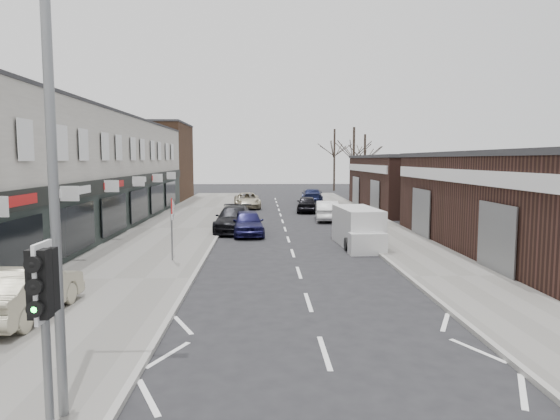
{
  "coord_description": "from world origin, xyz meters",
  "views": [
    {
      "loc": [
        -1.38,
        -8.82,
        4.34
      ],
      "look_at": [
        -0.79,
        8.32,
        2.6
      ],
      "focal_mm": 32.0,
      "sensor_mm": 36.0,
      "label": 1
    }
  ],
  "objects": [
    {
      "name": "parked_car_right_c",
      "position": [
        3.49,
        40.28,
        0.73
      ],
      "size": [
        2.45,
        5.19,
        1.46
      ],
      "primitive_type": "imported",
      "rotation": [
        0.0,
        0.0,
        3.06
      ],
      "color": "#141A3F",
      "rests_on": "ground"
    },
    {
      "name": "traffic_light",
      "position": [
        -4.4,
        -2.02,
        2.41
      ],
      "size": [
        0.28,
        0.6,
        3.1
      ],
      "color": "slate",
      "rests_on": "pavement_left"
    },
    {
      "name": "shop_terrace_left",
      "position": [
        -13.5,
        19.5,
        3.55
      ],
      "size": [
        8.0,
        41.0,
        7.1
      ],
      "primitive_type": "cube",
      "color": "beige",
      "rests_on": "ground"
    },
    {
      "name": "parked_car_left_a",
      "position": [
        -2.24,
        19.62,
        0.72
      ],
      "size": [
        2.02,
        4.36,
        1.45
      ],
      "primitive_type": "imported",
      "rotation": [
        0.0,
        0.0,
        0.08
      ],
      "color": "#15143F",
      "rests_on": "ground"
    },
    {
      "name": "tree_far_b",
      "position": [
        11.5,
        54.0,
        0.0
      ],
      "size": [
        3.6,
        3.6,
        7.5
      ],
      "primitive_type": null,
      "color": "#382D26",
      "rests_on": "ground"
    },
    {
      "name": "right_unit_far",
      "position": [
        12.5,
        34.0,
        2.25
      ],
      "size": [
        10.0,
        16.0,
        4.5
      ],
      "primitive_type": "cube",
      "color": "#331C17",
      "rests_on": "ground"
    },
    {
      "name": "pavement_right",
      "position": [
        5.75,
        22.0,
        0.06
      ],
      "size": [
        3.5,
        64.0,
        0.12
      ],
      "primitive_type": "cube",
      "color": "slate",
      "rests_on": "ground"
    },
    {
      "name": "brick_block_far",
      "position": [
        -13.5,
        45.0,
        4.0
      ],
      "size": [
        8.0,
        10.0,
        8.0
      ],
      "primitive_type": "cube",
      "color": "#4E3321",
      "rests_on": "ground"
    },
    {
      "name": "pavement_left",
      "position": [
        -6.75,
        22.0,
        0.06
      ],
      "size": [
        5.5,
        64.0,
        0.12
      ],
      "primitive_type": "cube",
      "color": "slate",
      "rests_on": "ground"
    },
    {
      "name": "parked_car_left_b",
      "position": [
        -3.11,
        21.1,
        0.76
      ],
      "size": [
        2.34,
        5.31,
        1.52
      ],
      "primitive_type": "imported",
      "rotation": [
        0.0,
        0.0,
        -0.04
      ],
      "color": "black",
      "rests_on": "ground"
    },
    {
      "name": "pedestrian",
      "position": [
        -7.45,
        4.44,
        1.02
      ],
      "size": [
        0.68,
        0.47,
        1.81
      ],
      "primitive_type": "imported",
      "rotation": [
        0.0,
        0.0,
        3.09
      ],
      "color": "black",
      "rests_on": "pavement_left"
    },
    {
      "name": "white_van",
      "position": [
        3.4,
        15.8,
        0.91
      ],
      "size": [
        2.02,
        5.04,
        1.92
      ],
      "rotation": [
        0.0,
        0.0,
        0.07
      ],
      "color": "silver",
      "rests_on": "ground"
    },
    {
      "name": "warning_sign",
      "position": [
        -5.16,
        12.0,
        2.2
      ],
      "size": [
        0.12,
        0.8,
        2.7
      ],
      "color": "slate",
      "rests_on": "pavement_left"
    },
    {
      "name": "parked_car_left_c",
      "position": [
        -2.78,
        35.67,
        0.69
      ],
      "size": [
        2.62,
        5.09,
        1.37
      ],
      "primitive_type": "imported",
      "rotation": [
        0.0,
        0.0,
        0.07
      ],
      "color": "#B0A78D",
      "rests_on": "ground"
    },
    {
      "name": "parked_car_right_a",
      "position": [
        3.18,
        26.33,
        0.71
      ],
      "size": [
        1.83,
        4.41,
        1.42
      ],
      "primitive_type": "imported",
      "rotation": [
        0.0,
        0.0,
        3.06
      ],
      "color": "silver",
      "rests_on": "ground"
    },
    {
      "name": "street_lamp",
      "position": [
        -4.53,
        -0.8,
        4.62
      ],
      "size": [
        2.23,
        0.22,
        8.0
      ],
      "color": "slate",
      "rests_on": "pavement_left"
    },
    {
      "name": "parked_car_right_b",
      "position": [
        2.25,
        32.05,
        0.69
      ],
      "size": [
        2.0,
        4.16,
        1.37
      ],
      "primitive_type": "imported",
      "rotation": [
        0.0,
        0.0,
        3.05
      ],
      "color": "black",
      "rests_on": "ground"
    },
    {
      "name": "right_unit_near",
      "position": [
        12.5,
        14.0,
        2.25
      ],
      "size": [
        10.0,
        18.0,
        4.5
      ],
      "primitive_type": "cube",
      "color": "#331C17",
      "rests_on": "ground"
    },
    {
      "name": "ground",
      "position": [
        0.0,
        0.0,
        0.0
      ],
      "size": [
        160.0,
        160.0,
        0.0
      ],
      "primitive_type": "plane",
      "color": "black",
      "rests_on": "ground"
    },
    {
      "name": "tree_far_a",
      "position": [
        9.0,
        48.0,
        0.0
      ],
      "size": [
        3.6,
        3.6,
        8.0
      ],
      "primitive_type": null,
      "color": "#382D26",
      "rests_on": "ground"
    },
    {
      "name": "tree_far_c",
      "position": [
        8.5,
        60.0,
        0.0
      ],
      "size": [
        3.6,
        3.6,
        8.5
      ],
      "primitive_type": null,
      "color": "#382D26",
      "rests_on": "ground"
    },
    {
      "name": "sedan_on_pavement",
      "position": [
        -7.77,
        4.46,
        0.82
      ],
      "size": [
        1.72,
        4.33,
        1.4
      ],
      "primitive_type": "imported",
      "rotation": [
        0.0,
        0.0,
        3.08
      ],
      "color": "#A8A186",
      "rests_on": "pavement_left"
    }
  ]
}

